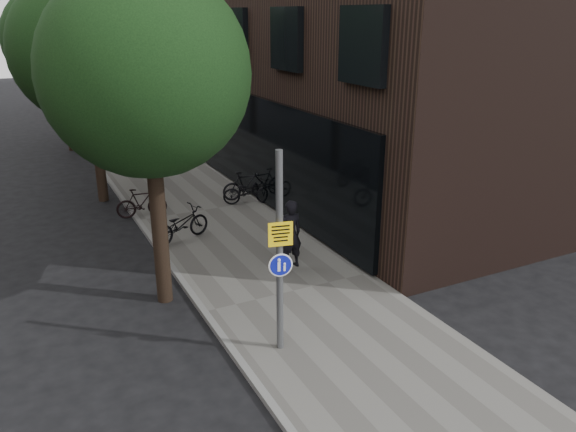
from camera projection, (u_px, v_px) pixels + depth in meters
ground at (361, 371)px, 10.76m from camera, size 120.00×120.00×0.00m
sidewalk at (205, 211)px, 19.25m from camera, size 4.50×60.00×0.12m
curb_edge at (139, 222)px, 18.29m from camera, size 0.15×60.00×0.13m
street_tree_near at (149, 81)px, 11.85m from camera, size 4.40×4.40×7.50m
street_tree_mid at (88, 56)px, 18.99m from camera, size 5.00×5.00×7.80m
street_tree_far at (60, 44)px, 26.55m from camera, size 5.00×5.00×7.80m
signpost at (280, 254)px, 10.62m from camera, size 0.47×0.14×4.07m
pedestrian at (290, 234)px, 14.60m from camera, size 0.70×0.48×1.86m
parked_bike_facade_near at (248, 191)px, 19.68m from camera, size 1.85×1.12×0.92m
parked_bike_facade_far at (246, 185)px, 20.16m from camera, size 1.78×0.72×1.04m
parked_bike_curb_near at (181, 224)px, 16.48m from camera, size 2.02×1.27×1.00m
parked_bike_curb_far at (142, 203)px, 18.40m from camera, size 1.68×0.67×0.98m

